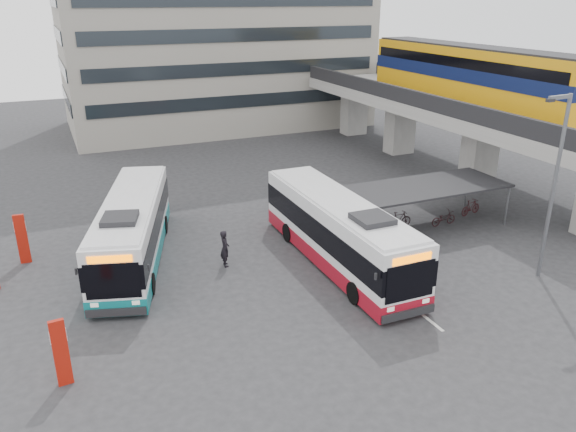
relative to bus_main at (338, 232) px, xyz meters
name	(u,v)px	position (x,y,z in m)	size (l,w,h in m)	color
ground	(316,273)	(-1.56, -0.64, -1.72)	(120.00, 120.00, 0.00)	#28282B
viaduct	(458,93)	(15.44, 10.32, 4.51)	(8.00, 32.00, 9.68)	gray
bike_shelter	(422,201)	(6.89, 2.36, -0.08)	(10.00, 4.00, 2.54)	#595B60
office_block	(213,0)	(4.44, 35.36, 10.78)	(30.00, 15.00, 25.00)	gray
road_markings	(392,290)	(0.94, -3.64, -1.71)	(0.15, 7.60, 0.01)	beige
bus_main	(338,232)	(0.00, 0.00, 0.00)	(2.84, 12.55, 3.70)	white
bus_teal	(133,230)	(-9.50, 4.61, -0.05)	(6.02, 12.40, 3.60)	white
pedestrian	(225,248)	(-5.42, 1.98, -0.76)	(0.70, 0.46, 1.93)	black
lamp_post	(554,178)	(8.28, -5.27, 3.36)	(1.57, 0.31, 8.91)	#595B60
sign_totem_south	(61,352)	(-13.50, -4.78, -0.38)	(0.56, 0.21, 2.60)	#A3160A
sign_totem_north	(22,238)	(-14.78, 6.45, -0.35)	(0.57, 0.19, 2.65)	#A3160A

